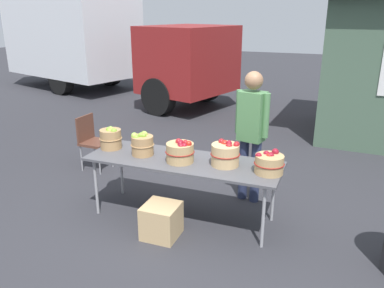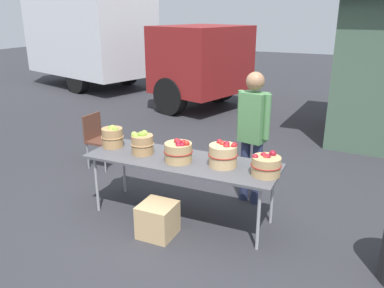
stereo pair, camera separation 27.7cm
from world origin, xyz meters
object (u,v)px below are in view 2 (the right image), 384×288
Objects in this scene: vendor_adult at (253,128)px; folding_chair at (98,136)px; apple_basket_red_0 at (178,151)px; apple_basket_red_1 at (223,155)px; apple_basket_red_2 at (266,165)px; market_table at (181,163)px; produce_crate at (158,220)px; apple_basket_green_0 at (113,136)px; box_truck at (111,42)px; apple_basket_green_1 at (142,143)px.

folding_chair is (-2.56, 0.18, -0.50)m from vendor_adult.
apple_basket_red_1 is at bearing 9.48° from apple_basket_red_0.
apple_basket_red_0 reaches higher than apple_basket_red_2.
vendor_adult reaches higher than apple_basket_red_1.
market_table reaches higher than produce_crate.
folding_chair is (-2.94, 0.96, -0.35)m from apple_basket_red_2.
apple_basket_green_0 is 0.04× the size of box_truck.
apple_basket_green_0 is 0.87× the size of apple_basket_red_2.
apple_basket_green_1 reaches higher than market_table.
market_table is at bearing 82.62° from produce_crate.
apple_basket_red_2 is 0.04× the size of box_truck.
apple_basket_green_1 is 0.33× the size of folding_chair.
apple_basket_red_0 is 0.39× the size of folding_chair.
folding_chair is (-1.92, 1.00, -0.36)m from apple_basket_red_0.
apple_basket_red_0 is (0.99, -0.12, -0.02)m from apple_basket_green_0.
folding_chair is at bearing 142.71° from produce_crate.
apple_basket_green_0 reaches higher than market_table.
apple_basket_red_2 is at bearing 23.23° from produce_crate.
apple_basket_red_2 is 0.87m from vendor_adult.
produce_crate is at bearing -138.32° from apple_basket_red_1.
apple_basket_green_0 is at bearing 36.39° from vendor_adult.
market_table is 6.82× the size of apple_basket_red_0.
box_truck reaches higher than market_table.
apple_basket_green_1 is at bearing -34.99° from box_truck.
apple_basket_green_1 is 0.96m from produce_crate.
vendor_adult is (-0.37, 0.78, 0.15)m from apple_basket_red_2.
apple_basket_green_0 is at bearing -131.11° from folding_chair.
apple_basket_red_2 is at bearing -27.36° from box_truck.
box_truck is 9.29× the size of folding_chair.
apple_basket_green_0 is 0.33× the size of folding_chair.
apple_basket_red_1 reaches higher than apple_basket_green_1.
apple_basket_red_1 is 1.02× the size of apple_basket_red_2.
apple_basket_green_1 is at bearing -121.52° from folding_chair.
apple_basket_red_1 reaches higher than produce_crate.
folding_chair is at bearing 146.11° from apple_basket_green_1.
box_truck is (-6.07, 5.52, 0.48)m from vendor_adult.
vendor_adult reaches higher than apple_basket_red_0.
apple_basket_red_1 is 0.50m from apple_basket_red_2.
apple_basket_red_1 is 0.75m from vendor_adult.
apple_basket_green_1 is 0.87× the size of apple_basket_red_2.
apple_basket_red_2 reaches higher than market_table.
apple_basket_red_2 is 3.11m from folding_chair.
apple_basket_green_0 is 2.01m from apple_basket_red_2.
apple_basket_red_0 is at bearing -177.94° from apple_basket_red_2.
apple_basket_green_0 is 0.48m from apple_basket_green_1.
box_truck is (-5.43, 6.34, 0.62)m from apple_basket_red_0.
box_truck is at bearing 125.46° from apple_basket_green_0.
produce_crate is at bearing -46.05° from apple_basket_green_1.
apple_basket_red_1 is 8.64m from box_truck.
market_table is 0.54m from apple_basket_red_1.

